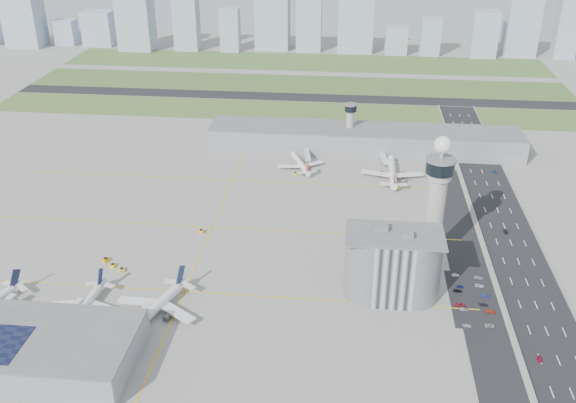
# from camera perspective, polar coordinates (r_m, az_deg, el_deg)

# --- Properties ---
(ground) EXTENTS (1000.00, 1000.00, 0.00)m
(ground) POSITION_cam_1_polar(r_m,az_deg,el_deg) (312.43, -0.68, -5.33)
(ground) COLOR #A09D95
(grass_strip_0) EXTENTS (480.00, 50.00, 0.08)m
(grass_strip_0) POSITION_cam_1_polar(r_m,az_deg,el_deg) (517.88, 0.02, 8.05)
(grass_strip_0) COLOR #4F6C33
(grass_strip_0) RESTS_ON ground
(grass_strip_1) EXTENTS (480.00, 60.00, 0.08)m
(grass_strip_1) POSITION_cam_1_polar(r_m,az_deg,el_deg) (589.07, 0.80, 10.38)
(grass_strip_1) COLOR #46632F
(grass_strip_1) RESTS_ON ground
(grass_strip_2) EXTENTS (480.00, 70.00, 0.08)m
(grass_strip_2) POSITION_cam_1_polar(r_m,az_deg,el_deg) (665.93, 1.46, 12.30)
(grass_strip_2) COLOR #476A32
(grass_strip_2) RESTS_ON ground
(runway) EXTENTS (480.00, 22.00, 0.10)m
(runway) POSITION_cam_1_polar(r_m,az_deg,el_deg) (552.87, 0.43, 9.28)
(runway) COLOR black
(runway) RESTS_ON ground
(highway) EXTENTS (28.00, 500.00, 0.10)m
(highway) POSITION_cam_1_polar(r_m,az_deg,el_deg) (321.79, 20.24, -6.15)
(highway) COLOR black
(highway) RESTS_ON ground
(barrier_left) EXTENTS (0.60, 500.00, 1.20)m
(barrier_left) POSITION_cam_1_polar(r_m,az_deg,el_deg) (318.16, 17.80, -6.01)
(barrier_left) COLOR #9E9E99
(barrier_left) RESTS_ON ground
(barrier_right) EXTENTS (0.60, 500.00, 1.20)m
(barrier_right) POSITION_cam_1_polar(r_m,az_deg,el_deg) (325.42, 22.65, -6.11)
(barrier_right) COLOR #9E9E99
(barrier_right) RESTS_ON ground
(landside_road) EXTENTS (18.00, 260.00, 0.08)m
(landside_road) POSITION_cam_1_polar(r_m,az_deg,el_deg) (307.98, 16.10, -7.04)
(landside_road) COLOR black
(landside_road) RESTS_ON ground
(parking_lot) EXTENTS (20.00, 44.00, 0.10)m
(parking_lot) POSITION_cam_1_polar(r_m,az_deg,el_deg) (297.81, 16.05, -8.31)
(parking_lot) COLOR black
(parking_lot) RESTS_ON ground
(taxiway_line_h_0) EXTENTS (260.00, 0.60, 0.01)m
(taxiway_line_h_0) POSITION_cam_1_polar(r_m,az_deg,el_deg) (294.73, -9.19, -7.91)
(taxiway_line_h_0) COLOR yellow
(taxiway_line_h_0) RESTS_ON ground
(taxiway_line_h_1) EXTENTS (260.00, 0.60, 0.01)m
(taxiway_line_h_1) POSITION_cam_1_polar(r_m,az_deg,el_deg) (344.11, -6.73, -2.29)
(taxiway_line_h_1) COLOR yellow
(taxiway_line_h_1) RESTS_ON ground
(taxiway_line_h_2) EXTENTS (260.00, 0.60, 0.01)m
(taxiway_line_h_2) POSITION_cam_1_polar(r_m,az_deg,el_deg) (396.44, -4.92, 1.89)
(taxiway_line_h_2) COLOR yellow
(taxiway_line_h_2) RESTS_ON ground
(taxiway_line_v) EXTENTS (0.60, 260.00, 0.01)m
(taxiway_line_v) POSITION_cam_1_polar(r_m,az_deg,el_deg) (344.11, -6.73, -2.29)
(taxiway_line_v) COLOR yellow
(taxiway_line_v) RESTS_ON ground
(control_tower) EXTENTS (14.00, 14.00, 64.50)m
(control_tower) POSITION_cam_1_polar(r_m,az_deg,el_deg) (303.51, 13.09, 0.45)
(control_tower) COLOR #ADAAA5
(control_tower) RESTS_ON ground
(secondary_tower) EXTENTS (8.60, 8.60, 31.90)m
(secondary_tower) POSITION_cam_1_polar(r_m,az_deg,el_deg) (438.30, 5.54, 7.00)
(secondary_tower) COLOR #ADAAA5
(secondary_tower) RESTS_ON ground
(admin_building) EXTENTS (42.00, 24.00, 33.50)m
(admin_building) POSITION_cam_1_polar(r_m,az_deg,el_deg) (284.79, 9.28, -5.58)
(admin_building) COLOR #B2B2B7
(admin_building) RESTS_ON ground
(terminal_pier) EXTENTS (210.00, 32.00, 15.80)m
(terminal_pier) POSITION_cam_1_polar(r_m,az_deg,el_deg) (440.28, 6.78, 5.51)
(terminal_pier) COLOR gray
(terminal_pier) RESTS_ON ground
(near_terminal) EXTENTS (84.00, 42.00, 13.00)m
(near_terminal) POSITION_cam_1_polar(r_m,az_deg,el_deg) (269.16, -22.30, -11.97)
(near_terminal) COLOR gray
(near_terminal) RESTS_ON ground
(airplane_near_b) EXTENTS (35.62, 41.05, 10.89)m
(airplane_near_b) POSITION_cam_1_polar(r_m,az_deg,el_deg) (288.47, -17.72, -8.52)
(airplane_near_b) COLOR white
(airplane_near_b) RESTS_ON ground
(airplane_near_c) EXTENTS (50.78, 55.03, 12.64)m
(airplane_near_c) POSITION_cam_1_polar(r_m,az_deg,el_deg) (279.01, -11.76, -8.80)
(airplane_near_c) COLOR white
(airplane_near_c) RESTS_ON ground
(airplane_far_a) EXTENTS (41.31, 44.39, 10.03)m
(airplane_far_a) POSITION_cam_1_polar(r_m,az_deg,el_deg) (411.06, 1.10, 3.69)
(airplane_far_a) COLOR white
(airplane_far_a) RESTS_ON ground
(airplane_far_b) EXTENTS (38.87, 45.72, 12.79)m
(airplane_far_b) POSITION_cam_1_polar(r_m,az_deg,el_deg) (401.95, 9.29, 2.99)
(airplane_far_b) COLOR white
(airplane_far_b) RESTS_ON ground
(jet_bridge_near_1) EXTENTS (5.39, 14.31, 5.70)m
(jet_bridge_near_1) POSITION_cam_1_polar(r_m,az_deg,el_deg) (283.66, -19.38, -10.12)
(jet_bridge_near_1) COLOR silver
(jet_bridge_near_1) RESTS_ON ground
(jet_bridge_near_2) EXTENTS (5.39, 14.31, 5.70)m
(jet_bridge_near_2) POSITION_cam_1_polar(r_m,az_deg,el_deg) (272.92, -13.56, -10.83)
(jet_bridge_near_2) COLOR silver
(jet_bridge_near_2) RESTS_ON ground
(jet_bridge_far_0) EXTENTS (5.39, 14.31, 5.70)m
(jet_bridge_far_0) POSITION_cam_1_polar(r_m,az_deg,el_deg) (428.23, 1.64, 4.34)
(jet_bridge_far_0) COLOR silver
(jet_bridge_far_0) RESTS_ON ground
(jet_bridge_far_1) EXTENTS (5.39, 14.31, 5.70)m
(jet_bridge_far_1) POSITION_cam_1_polar(r_m,az_deg,el_deg) (427.69, 8.35, 4.03)
(jet_bridge_far_1) COLOR silver
(jet_bridge_far_1) RESTS_ON ground
(tug_0) EXTENTS (2.32, 3.21, 1.78)m
(tug_0) POSITION_cam_1_polar(r_m,az_deg,el_deg) (318.92, -15.30, -5.49)
(tug_0) COLOR yellow
(tug_0) RESTS_ON ground
(tug_1) EXTENTS (3.78, 4.13, 1.98)m
(tug_1) POSITION_cam_1_polar(r_m,az_deg,el_deg) (324.15, -15.88, -4.99)
(tug_1) COLOR #CDA805
(tug_1) RESTS_ON ground
(tug_2) EXTENTS (3.44, 3.72, 1.78)m
(tug_2) POSITION_cam_1_polar(r_m,az_deg,el_deg) (314.59, -14.57, -5.87)
(tug_2) COLOR yellow
(tug_2) RESTS_ON ground
(tug_3) EXTENTS (3.35, 2.53, 1.80)m
(tug_3) POSITION_cam_1_polar(r_m,az_deg,el_deg) (339.53, -7.73, -2.61)
(tug_3) COLOR orange
(tug_3) RESTS_ON ground
(tug_4) EXTENTS (2.29, 3.16, 1.76)m
(tug_4) POSITION_cam_1_polar(r_m,az_deg,el_deg) (402.02, 0.64, 2.50)
(tug_4) COLOR yellow
(tug_4) RESTS_ON ground
(tug_5) EXTENTS (4.08, 4.08, 1.99)m
(tug_5) POSITION_cam_1_polar(r_m,az_deg,el_deg) (389.43, 9.74, 1.27)
(tug_5) COLOR yellow
(tug_5) RESTS_ON ground
(car_lot_0) EXTENTS (3.64, 1.67, 1.21)m
(car_lot_0) POSITION_cam_1_polar(r_m,az_deg,el_deg) (280.33, 15.64, -10.56)
(car_lot_0) COLOR silver
(car_lot_0) RESTS_ON ground
(car_lot_1) EXTENTS (3.63, 1.47, 1.17)m
(car_lot_1) POSITION_cam_1_polar(r_m,az_deg,el_deg) (289.32, 15.37, -9.22)
(car_lot_1) COLOR gray
(car_lot_1) RESTS_ON ground
(car_lot_2) EXTENTS (4.57, 2.12, 1.27)m
(car_lot_2) POSITION_cam_1_polar(r_m,az_deg,el_deg) (291.66, 15.06, -8.84)
(car_lot_2) COLOR #AD203A
(car_lot_2) RESTS_ON ground
(car_lot_3) EXTENTS (3.82, 1.62, 1.10)m
(car_lot_3) POSITION_cam_1_polar(r_m,az_deg,el_deg) (300.50, 14.85, -7.67)
(car_lot_3) COLOR black
(car_lot_3) RESTS_ON ground
(car_lot_4) EXTENTS (3.28, 1.40, 1.11)m
(car_lot_4) POSITION_cam_1_polar(r_m,az_deg,el_deg) (303.61, 15.04, -7.31)
(car_lot_4) COLOR navy
(car_lot_4) RESTS_ON ground
(car_lot_5) EXTENTS (3.61, 1.71, 1.14)m
(car_lot_5) POSITION_cam_1_polar(r_m,az_deg,el_deg) (310.99, 14.67, -6.36)
(car_lot_5) COLOR white
(car_lot_5) RESTS_ON ground
(car_lot_6) EXTENTS (4.27, 2.00, 1.18)m
(car_lot_6) POSITION_cam_1_polar(r_m,az_deg,el_deg) (282.81, 17.51, -10.49)
(car_lot_6) COLOR #A8A8A8
(car_lot_6) RESTS_ON ground
(car_lot_7) EXTENTS (4.51, 2.04, 1.28)m
(car_lot_7) POSITION_cam_1_polar(r_m,az_deg,el_deg) (291.12, 17.55, -9.30)
(car_lot_7) COLOR #B2321B
(car_lot_7) RESTS_ON ground
(car_lot_8) EXTENTS (3.74, 1.54, 1.27)m
(car_lot_8) POSITION_cam_1_polar(r_m,az_deg,el_deg) (294.51, 16.99, -8.75)
(car_lot_8) COLOR #24242D
(car_lot_8) RESTS_ON ground
(car_lot_9) EXTENTS (4.02, 1.53, 1.31)m
(car_lot_9) POSITION_cam_1_polar(r_m,az_deg,el_deg) (300.33, 17.17, -8.01)
(car_lot_9) COLOR navy
(car_lot_9) RESTS_ON ground
(car_lot_10) EXTENTS (4.40, 2.37, 1.17)m
(car_lot_10) POSITION_cam_1_polar(r_m,az_deg,el_deg) (306.57, 16.65, -7.17)
(car_lot_10) COLOR silver
(car_lot_10) RESTS_ON ground
(car_lot_11) EXTENTS (4.68, 2.32, 1.31)m
(car_lot_11) POSITION_cam_1_polar(r_m,az_deg,el_deg) (311.96, 16.57, -6.51)
(car_lot_11) COLOR #898DA1
(car_lot_11) RESTS_ON ground
(car_hw_0) EXTENTS (1.50, 3.63, 1.23)m
(car_hw_0) POSITION_cam_1_polar(r_m,az_deg,el_deg) (272.06, 21.46, -12.89)
(car_hw_0) COLOR #B60936
(car_hw_0) RESTS_ON ground
(car_hw_1) EXTENTS (1.45, 3.98, 1.30)m
(car_hw_1) POSITION_cam_1_polar(r_m,az_deg,el_deg) (355.14, 18.76, -2.55)
(car_hw_1) COLOR black
(car_hw_1) RESTS_ON ground
(car_hw_2) EXTENTS (2.26, 4.29, 1.15)m
(car_hw_2) POSITION_cam_1_polar(r_m,az_deg,el_deg) (425.88, 17.89, 2.54)
(car_hw_2) COLOR navy
(car_hw_2) RESTS_ON ground
(car_hw_4) EXTENTS (1.90, 3.92, 1.29)m
(car_hw_4) POSITION_cam_1_polar(r_m,az_deg,el_deg) (479.78, 14.98, 5.65)
(car_hw_4) COLOR gray
(car_hw_4) RESTS_ON ground
(skyline_bldg_1) EXTENTS (37.63, 30.10, 65.60)m
(skyline_bldg_1) POSITION_cam_1_polar(r_m,az_deg,el_deg) (782.58, -22.48, 15.01)
(skyline_bldg_1) COLOR #9EADC1
(skyline_bldg_1) RESTS_ON ground
(skyline_bldg_2) EXTENTS (22.81, 18.25, 26.79)m
(skyline_bldg_2) POSITION_cam_1_polar(r_m,az_deg,el_deg) (779.62, -19.13, 14.04)
(skyline_bldg_2) COLOR #9EADC1
(skyline_bldg_2) RESTS_ON ground
(skyline_bldg_3) EXTENTS (32.30, 25.84, 36.93)m
(skyline_bldg_3) POSITION_cam_1_polar(r_m,az_deg,el_deg) (764.50, -16.43, 14.57)
(skyline_bldg_3) COLOR #9EADC1
(skyline_bldg_3) RESTS_ON ground
(skyline_bldg_4) EXTENTS (35.81, 28.65, 60.36)m
(skyline_bldg_4) POSITION_cam_1_polar(r_m,az_deg,el_deg) (730.72, -13.39, 15.34)
(skyline_bldg_4) COLOR #9EADC1
(skyline_bldg_4) RESTS_ON ground
(skyline_bldg_5) EXTENTS (25.49, 20.39, 66.89)m
(skyline_bldg_5) POSITION_cam_1_polar(r_m,az_deg,el_deg) (718.64, -9.04, 15.79)
(skyline_bldg_5) COLOR #9EADC1
(skyline_bldg_5) RESTS_ON ground
(skyline_bldg_6) EXTENTS (20.04, 16.03, 45.20)m
(skyline_bldg_6) POSITION_cam_1_polar(r_m,az_deg,el_deg) (708.55, -5.17, 14.96)
(skyline_bldg_6) COLOR #9EADC1
(skyline_bldg_6) RESTS_ON ground
(skyline_bldg_7) EXTENTS (35.76, 28.61, 61.22)m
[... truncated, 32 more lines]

